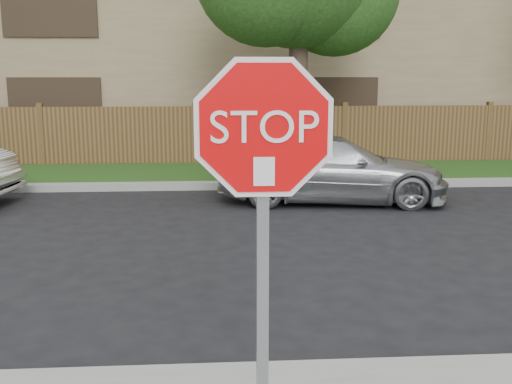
{
  "coord_description": "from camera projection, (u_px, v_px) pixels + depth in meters",
  "views": [
    {
      "loc": [
        0.56,
        -4.55,
        2.42
      ],
      "look_at": [
        0.8,
        -0.9,
        1.7
      ],
      "focal_mm": 42.0,
      "sensor_mm": 36.0,
      "label": 1
    }
  ],
  "objects": [
    {
      "name": "grass_strip",
      "position": [
        194.0,
        174.0,
        14.47
      ],
      "size": [
        70.0,
        3.0,
        0.12
      ],
      "primitive_type": "cube",
      "color": "#1E4714",
      "rests_on": "ground"
    },
    {
      "name": "stop_sign",
      "position": [
        263.0,
        189.0,
        3.14
      ],
      "size": [
        1.01,
        0.13,
        2.55
      ],
      "color": "gray",
      "rests_on": "sidewalk_near"
    },
    {
      "name": "apartment_building",
      "position": [
        199.0,
        42.0,
        20.85
      ],
      "size": [
        35.2,
        9.2,
        7.2
      ],
      "color": "#8C7A57",
      "rests_on": "ground"
    },
    {
      "name": "ground",
      "position": [
        151.0,
        376.0,
        4.89
      ],
      "size": [
        90.0,
        90.0,
        0.0
      ],
      "primitive_type": "plane",
      "color": "black",
      "rests_on": "ground"
    },
    {
      "name": "fence",
      "position": [
        195.0,
        137.0,
        15.89
      ],
      "size": [
        70.0,
        0.12,
        1.6
      ],
      "primitive_type": "cube",
      "color": "#4C311B",
      "rests_on": "ground"
    },
    {
      "name": "far_curb",
      "position": [
        191.0,
        186.0,
        12.85
      ],
      "size": [
        70.0,
        0.3,
        0.15
      ],
      "primitive_type": "cube",
      "color": "gray",
      "rests_on": "ground"
    },
    {
      "name": "sedan_right",
      "position": [
        331.0,
        169.0,
        11.53
      ],
      "size": [
        4.57,
        2.28,
        1.28
      ],
      "primitive_type": "imported",
      "rotation": [
        0.0,
        0.0,
        1.46
      ],
      "color": "#A4A8AB",
      "rests_on": "ground"
    }
  ]
}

